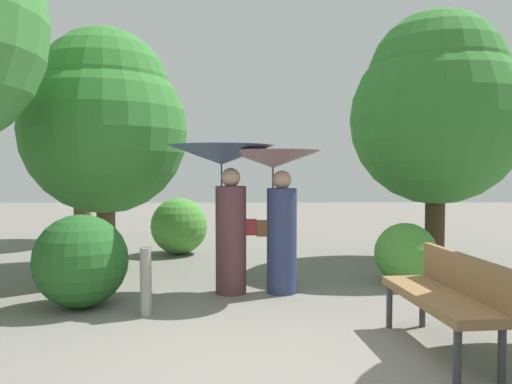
% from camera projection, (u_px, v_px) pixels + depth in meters
% --- Properties ---
extents(ground_plane, '(40.00, 40.00, 0.00)m').
position_uv_depth(ground_plane, '(259.00, 365.00, 4.03)').
color(ground_plane, slate).
extents(person_left, '(1.32, 1.32, 1.87)m').
position_uv_depth(person_left, '(225.00, 183.00, 6.32)').
color(person_left, '#563338').
rests_on(person_left, ground).
extents(person_right, '(1.21, 1.21, 1.80)m').
position_uv_depth(person_right, '(276.00, 190.00, 6.34)').
color(person_right, navy).
rests_on(person_right, ground).
extents(park_bench, '(0.63, 1.54, 0.83)m').
position_uv_depth(park_bench, '(447.00, 292.00, 4.32)').
color(park_bench, '#38383D').
rests_on(park_bench, ground).
extents(tree_near_left, '(2.32, 2.32, 4.41)m').
position_uv_depth(tree_near_left, '(81.00, 105.00, 10.91)').
color(tree_near_left, '#4C3823').
rests_on(tree_near_left, ground).
extents(tree_near_right, '(2.84, 2.84, 4.18)m').
position_uv_depth(tree_near_right, '(437.00, 106.00, 8.36)').
color(tree_near_right, '#42301E').
rests_on(tree_near_right, ground).
extents(tree_far_back, '(2.55, 2.55, 3.75)m').
position_uv_depth(tree_far_back, '(105.00, 119.00, 7.82)').
color(tree_far_back, brown).
rests_on(tree_far_back, ground).
extents(bush_path_left, '(0.84, 0.84, 0.84)m').
position_uv_depth(bush_path_left, '(406.00, 254.00, 6.84)').
color(bush_path_left, '#4C9338').
rests_on(bush_path_left, ground).
extents(bush_path_right, '(1.06, 1.06, 1.06)m').
position_uv_depth(bush_path_right, '(81.00, 261.00, 5.70)').
color(bush_path_right, '#235B23').
rests_on(bush_path_right, ground).
extents(bush_behind_bench, '(1.04, 1.04, 1.04)m').
position_uv_depth(bush_behind_bench, '(179.00, 226.00, 9.32)').
color(bush_behind_bench, '#4C9338').
rests_on(bush_behind_bench, ground).
extents(path_marker_post, '(0.12, 0.12, 0.74)m').
position_uv_depth(path_marker_post, '(146.00, 282.00, 5.34)').
color(path_marker_post, gray).
rests_on(path_marker_post, ground).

